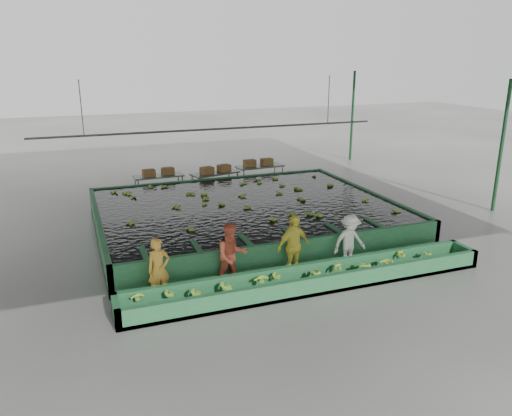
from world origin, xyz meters
name	(u,v)px	position (x,y,z in m)	size (l,w,h in m)	color
ground	(261,242)	(0.00, 0.00, 0.00)	(80.00, 80.00, 0.00)	slate
shed_roof	(262,84)	(0.00, 0.00, 5.00)	(20.00, 22.00, 0.04)	gray
shed_posts	(262,166)	(0.00, 0.00, 2.50)	(20.00, 22.00, 5.00)	#164121
flotation_tank	(246,215)	(0.00, 1.50, 0.45)	(10.00, 8.00, 0.90)	#256338
tank_water	(246,204)	(0.00, 1.50, 0.85)	(9.70, 7.70, 0.00)	black
sorting_trough	(312,279)	(0.00, -3.60, 0.25)	(10.00, 1.00, 0.50)	#256338
cableway_rail	(216,129)	(0.00, 5.00, 3.00)	(0.08, 0.08, 14.00)	#59605B
rail_hanger_left	(81,108)	(-5.00, 5.00, 4.00)	(0.04, 0.04, 2.00)	#59605B
rail_hanger_right	(329,100)	(5.00, 5.00, 4.00)	(0.04, 0.04, 2.00)	#59605B
worker_a	(159,269)	(-3.79, -2.80, 0.78)	(0.57, 0.38, 1.57)	gold
worker_b	(232,256)	(-1.91, -2.80, 0.87)	(0.84, 0.66, 1.74)	#D25A3C
worker_c	(293,247)	(-0.17, -2.80, 0.88)	(1.03, 0.43, 1.75)	#EFE545
worker_d	(350,242)	(1.57, -2.80, 0.78)	(1.02, 0.58, 1.57)	white
packing_table_left	(159,186)	(-2.13, 6.60, 0.47)	(2.07, 0.83, 0.94)	#59605B
packing_table_mid	(215,183)	(0.26, 6.23, 0.47)	(2.08, 0.83, 0.95)	#59605B
packing_table_right	(260,176)	(2.53, 6.73, 0.49)	(2.17, 0.87, 0.99)	#59605B
box_stack_left	(159,175)	(-2.13, 6.57, 0.94)	(1.33, 0.37, 0.29)	brown
box_stack_mid	(216,173)	(0.27, 6.18, 0.95)	(1.39, 0.38, 0.30)	brown
box_stack_right	(258,166)	(2.46, 6.73, 0.99)	(1.37, 0.38, 0.30)	brown
floating_bananas	(238,198)	(0.00, 2.30, 0.85)	(9.46, 6.45, 0.13)	#7CAE32
trough_bananas	(312,273)	(0.00, -3.60, 0.40)	(9.00, 0.60, 0.12)	#7CAE32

